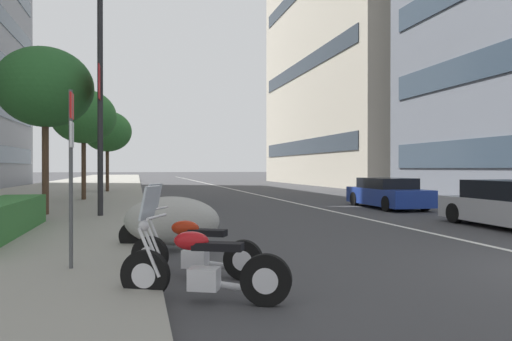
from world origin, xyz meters
TOP-DOWN VIEW (x-y plane):
  - sidewalk_right_plaza at (30.00, 12.36)m, footprint 160.00×10.36m
  - lane_centre_stripe at (35.00, 0.00)m, footprint 110.00×0.16m
  - motorcycle_nearest_camera at (0.43, 6.71)m, footprint 1.06×2.09m
  - motorcycle_by_sign_pole at (1.86, 6.65)m, footprint 1.14×1.97m
  - motorcycle_second_in_row at (4.30, 6.82)m, footprint 1.37×2.15m
  - car_following_behind at (12.56, -2.93)m, footprint 4.58×1.96m
  - parking_sign_by_curb at (2.26, 8.49)m, footprint 0.32×0.06m
  - street_lamp_with_banners at (10.65, 8.32)m, footprint 1.26×2.69m
  - street_tree_mid_sidewalk at (11.52, 10.50)m, footprint 3.15×3.15m
  - street_tree_far_plaza at (19.14, 10.08)m, footprint 3.16×3.16m
  - street_tree_near_plaza_corner at (27.46, 9.45)m, footprint 3.21×3.21m

SIDE VIEW (x-z plane):
  - lane_centre_stripe at x=35.00m, z-range 0.00..0.01m
  - sidewalk_right_plaza at x=30.00m, z-range 0.00..0.15m
  - motorcycle_by_sign_pole at x=1.86m, z-range -0.30..1.17m
  - motorcycle_nearest_camera at x=0.43m, z-range -0.30..1.18m
  - motorcycle_second_in_row at x=4.30m, z-range 0.05..1.18m
  - car_following_behind at x=12.56m, z-range -0.02..1.26m
  - parking_sign_by_curb at x=2.26m, z-range 0.50..3.28m
  - street_tree_near_plaza_corner at x=27.46m, z-range 1.48..6.88m
  - street_tree_far_plaza at x=19.14m, z-range 1.53..7.02m
  - street_tree_mid_sidewalk at x=11.52m, z-range 1.61..7.24m
  - street_lamp_with_banners at x=10.65m, z-range 0.94..10.32m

